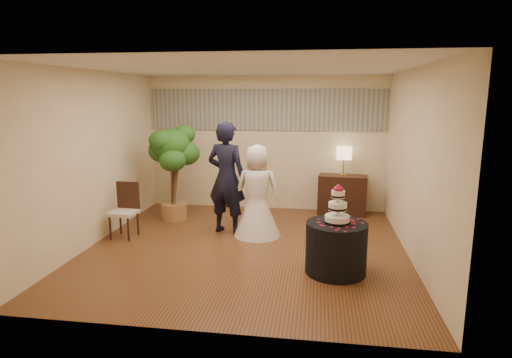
% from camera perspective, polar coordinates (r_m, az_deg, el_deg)
% --- Properties ---
extents(floor, '(5.00, 5.00, 0.00)m').
position_cam_1_polar(floor, '(6.94, -1.31, -9.15)').
color(floor, brown).
rests_on(floor, ground).
extents(ceiling, '(5.00, 5.00, 0.00)m').
position_cam_1_polar(ceiling, '(6.52, -1.42, 14.59)').
color(ceiling, white).
rests_on(ceiling, wall_back).
extents(wall_back, '(5.00, 0.06, 2.80)m').
position_cam_1_polar(wall_back, '(9.04, 1.30, 4.77)').
color(wall_back, beige).
rests_on(wall_back, ground).
extents(wall_front, '(5.00, 0.06, 2.80)m').
position_cam_1_polar(wall_front, '(4.19, -7.11, -2.93)').
color(wall_front, beige).
rests_on(wall_front, ground).
extents(wall_left, '(0.06, 5.00, 2.80)m').
position_cam_1_polar(wall_left, '(7.42, -20.78, 2.62)').
color(wall_left, beige).
rests_on(wall_left, ground).
extents(wall_right, '(0.06, 5.00, 2.80)m').
position_cam_1_polar(wall_right, '(6.64, 20.42, 1.71)').
color(wall_right, beige).
rests_on(wall_right, ground).
extents(mural_border, '(4.90, 0.02, 0.85)m').
position_cam_1_polar(mural_border, '(8.97, 1.30, 9.20)').
color(mural_border, gray).
rests_on(mural_border, wall_back).
extents(groom, '(0.82, 0.65, 1.97)m').
position_cam_1_polar(groom, '(7.46, -3.94, 0.15)').
color(groom, black).
rests_on(groom, floor).
extents(bride, '(0.84, 0.84, 1.60)m').
position_cam_1_polar(bride, '(7.31, 0.16, -1.56)').
color(bride, white).
rests_on(bride, floor).
extents(cake_table, '(1.02, 1.02, 0.71)m').
position_cam_1_polar(cake_table, '(6.02, 10.63, -9.01)').
color(cake_table, black).
rests_on(cake_table, floor).
extents(wedding_cake, '(0.34, 0.34, 0.53)m').
position_cam_1_polar(wedding_cake, '(5.83, 10.85, -3.27)').
color(wedding_cake, white).
rests_on(wedding_cake, cake_table).
extents(console, '(1.00, 0.52, 0.80)m').
position_cam_1_polar(console, '(8.91, 11.44, -2.07)').
color(console, black).
rests_on(console, floor).
extents(table_lamp, '(0.29, 0.29, 0.58)m').
position_cam_1_polar(table_lamp, '(8.78, 11.61, 2.32)').
color(table_lamp, beige).
rests_on(table_lamp, console).
extents(ficus_tree, '(0.90, 0.90, 1.88)m').
position_cam_1_polar(ficus_tree, '(8.41, -11.06, 0.90)').
color(ficus_tree, '#275F1D').
rests_on(ficus_tree, floor).
extents(side_chair, '(0.46, 0.48, 0.94)m').
position_cam_1_polar(side_chair, '(7.62, -17.27, -4.09)').
color(side_chair, black).
rests_on(side_chair, floor).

